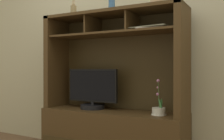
{
  "coord_description": "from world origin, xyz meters",
  "views": [
    {
      "loc": [
        1.24,
        -2.27,
        0.91
      ],
      "look_at": [
        0.0,
        0.0,
        0.89
      ],
      "focal_mm": 41.96,
      "sensor_mm": 36.0,
      "label": 1
    }
  ],
  "objects_px": {
    "magazine_stack_left": "(152,28)",
    "diffuser_bottle": "(73,11)",
    "media_console": "(112,115)",
    "potted_orchid": "(159,110)",
    "tv_monitor": "(92,92)",
    "accent_vase": "(112,3)"
  },
  "relations": [
    {
      "from": "magazine_stack_left",
      "to": "diffuser_bottle",
      "type": "relative_size",
      "value": 1.18
    },
    {
      "from": "media_console",
      "to": "potted_orchid",
      "type": "bearing_deg",
      "value": -3.61
    },
    {
      "from": "media_console",
      "to": "diffuser_bottle",
      "type": "distance_m",
      "value": 1.19
    },
    {
      "from": "media_console",
      "to": "tv_monitor",
      "type": "height_order",
      "value": "media_console"
    },
    {
      "from": "media_console",
      "to": "magazine_stack_left",
      "type": "relative_size",
      "value": 3.89
    },
    {
      "from": "media_console",
      "to": "potted_orchid",
      "type": "xyz_separation_m",
      "value": [
        0.49,
        -0.03,
        0.09
      ]
    },
    {
      "from": "potted_orchid",
      "to": "magazine_stack_left",
      "type": "bearing_deg",
      "value": -173.99
    },
    {
      "from": "tv_monitor",
      "to": "accent_vase",
      "type": "height_order",
      "value": "accent_vase"
    },
    {
      "from": "media_console",
      "to": "potted_orchid",
      "type": "height_order",
      "value": "media_console"
    },
    {
      "from": "media_console",
      "to": "magazine_stack_left",
      "type": "bearing_deg",
      "value": -5.1
    },
    {
      "from": "media_console",
      "to": "accent_vase",
      "type": "bearing_deg",
      "value": -90.0
    },
    {
      "from": "magazine_stack_left",
      "to": "media_console",
      "type": "bearing_deg",
      "value": 174.9
    },
    {
      "from": "accent_vase",
      "to": "potted_orchid",
      "type": "bearing_deg",
      "value": -1.87
    },
    {
      "from": "tv_monitor",
      "to": "accent_vase",
      "type": "relative_size",
      "value": 3.12
    },
    {
      "from": "potted_orchid",
      "to": "accent_vase",
      "type": "height_order",
      "value": "accent_vase"
    },
    {
      "from": "media_console",
      "to": "accent_vase",
      "type": "xyz_separation_m",
      "value": [
        0.0,
        -0.01,
        1.12
      ]
    },
    {
      "from": "potted_orchid",
      "to": "diffuser_bottle",
      "type": "xyz_separation_m",
      "value": [
        -0.96,
        0.02,
        1.0
      ]
    },
    {
      "from": "potted_orchid",
      "to": "diffuser_bottle",
      "type": "distance_m",
      "value": 1.38
    },
    {
      "from": "potted_orchid",
      "to": "diffuser_bottle",
      "type": "height_order",
      "value": "diffuser_bottle"
    },
    {
      "from": "potted_orchid",
      "to": "accent_vase",
      "type": "relative_size",
      "value": 1.76
    },
    {
      "from": "diffuser_bottle",
      "to": "magazine_stack_left",
      "type": "bearing_deg",
      "value": -1.5
    },
    {
      "from": "media_console",
      "to": "tv_monitor",
      "type": "distance_m",
      "value": 0.32
    }
  ]
}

